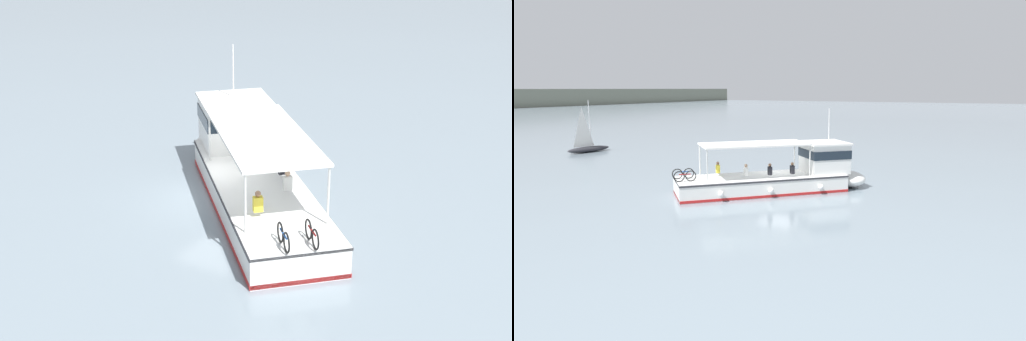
# 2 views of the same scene
# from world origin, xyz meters

# --- Properties ---
(ground_plane) EXTENTS (400.00, 400.00, 0.00)m
(ground_plane) POSITION_xyz_m (0.00, 0.00, 0.00)
(ground_plane) COLOR gray
(ferry_main) EXTENTS (11.28, 11.06, 5.32)m
(ferry_main) POSITION_xyz_m (-0.99, -1.01, 1.02)
(ferry_main) COLOR white
(ferry_main) RESTS_ON ground
(sailboat_off_stern) EXTENTS (4.94, 2.01, 5.40)m
(sailboat_off_stern) POSITION_xyz_m (5.94, 25.49, 0.54)
(sailboat_off_stern) COLOR #232328
(sailboat_off_stern) RESTS_ON ground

